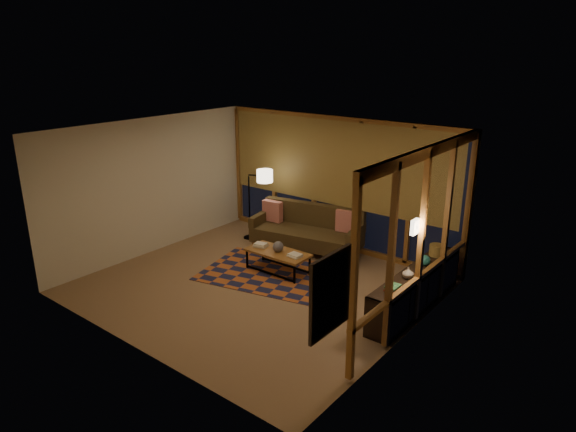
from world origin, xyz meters
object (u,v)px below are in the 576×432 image
Objects in this scene: coffee_table at (278,262)px; floor_lamp at (249,204)px; sofa at (307,230)px; bookshelf at (416,289)px.

floor_lamp is at bearing 147.41° from coffee_table.
sofa reaches higher than bookshelf.
coffee_table is 1.97m from floor_lamp.
coffee_table is 2.61m from bookshelf.
floor_lamp is at bearing 170.53° from bookshelf.
bookshelf reaches higher than coffee_table.
sofa is at bearing -16.04° from floor_lamp.
floor_lamp reaches higher than bookshelf.
sofa is 0.86× the size of bookshelf.
bookshelf is at bearing -28.82° from sofa.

